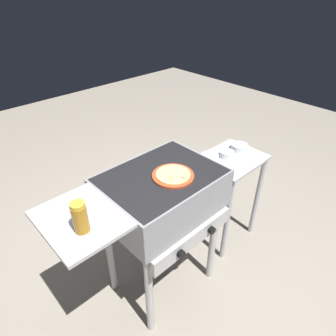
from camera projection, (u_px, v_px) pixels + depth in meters
name	position (u px, v px, depth m)	size (l,w,h in m)	color
ground_plane	(163.00, 280.00, 2.04)	(8.00, 8.00, 0.00)	gray
grill	(160.00, 197.00, 1.61)	(0.96, 0.53, 0.90)	gray
pizza_cheese	(173.00, 175.00, 1.52)	(0.22, 0.22, 0.03)	#C64723
sauce_jar	(80.00, 217.00, 1.17)	(0.06, 0.06, 0.14)	#B77A1E
prep_table	(229.00, 182.00, 2.13)	(0.44, 0.36, 0.73)	#B2B2B7
topping_bowl_near	(227.00, 154.00, 2.01)	(0.10, 0.10, 0.04)	silver
topping_bowl_far	(239.00, 148.00, 2.09)	(0.12, 0.12, 0.04)	silver
topping_bowl_middle	(210.00, 158.00, 1.97)	(0.12, 0.12, 0.04)	silver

